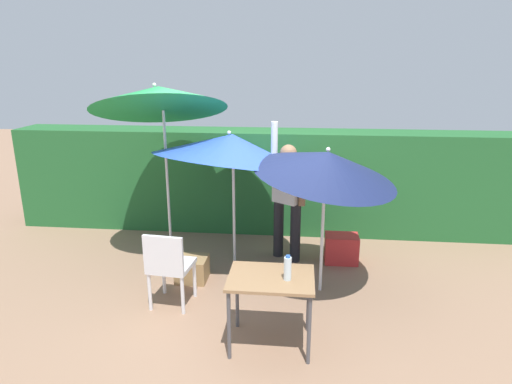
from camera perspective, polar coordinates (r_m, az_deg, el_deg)
ground_plane at (r=5.59m, az=-0.32°, el=-11.76°), size 24.00×24.00×0.00m
hedge_row at (r=7.14m, az=1.38°, el=1.48°), size 8.00×0.70×1.60m
umbrella_rainbow at (r=5.69m, az=-3.20°, el=5.68°), size 2.02×1.99×2.01m
umbrella_orange at (r=5.01m, az=9.01°, el=3.53°), size 1.67×1.64×1.87m
umbrella_yellow at (r=5.94m, az=-12.32°, el=11.63°), size 1.82×1.76×2.67m
person_vendor at (r=5.97m, az=4.05°, el=-0.23°), size 0.51×0.38×1.88m
chair_plastic at (r=5.01m, az=-11.08°, el=-9.08°), size 0.48×0.48×0.89m
cooler_box at (r=6.22m, az=10.86°, el=-7.10°), size 0.44×0.32×0.38m
crate_cardboard at (r=5.70m, az=-8.17°, el=-9.70°), size 0.38×0.36×0.29m
folding_table at (r=4.25m, az=1.94°, el=-11.79°), size 0.80×0.60×0.72m
bottle_water at (r=4.11m, az=4.07°, el=-9.70°), size 0.07×0.07×0.24m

